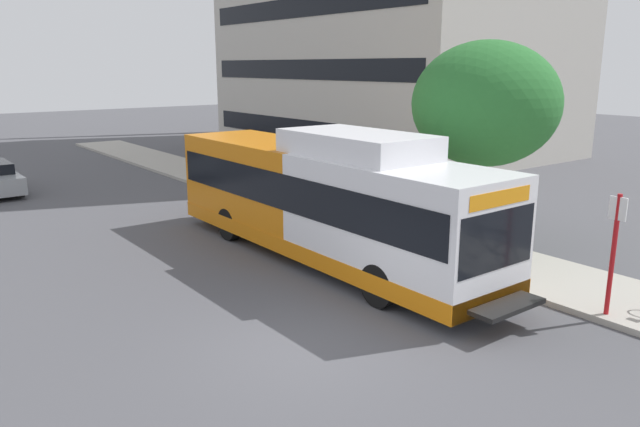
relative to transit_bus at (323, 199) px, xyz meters
name	(u,v)px	position (x,y,z in m)	size (l,w,h in m)	color
ground_plane	(146,250)	(-3.63, 3.80, -1.70)	(120.00, 120.00, 0.00)	#4C4C51
sidewalk_curb	(370,224)	(3.37, 1.80, -1.63)	(3.00, 56.00, 0.14)	#A8A399
transit_bus	(323,199)	(0.00, 0.00, 0.00)	(2.58, 12.25, 3.65)	white
bus_stop_sign_pole	(614,246)	(2.18, -7.00, -0.05)	(0.10, 0.36, 2.60)	red
street_tree_near_stop	(485,104)	(4.30, -1.92, 2.50)	(4.14, 4.14, 5.83)	#4C3823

